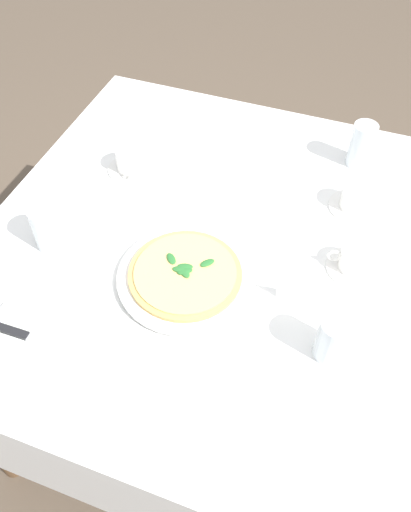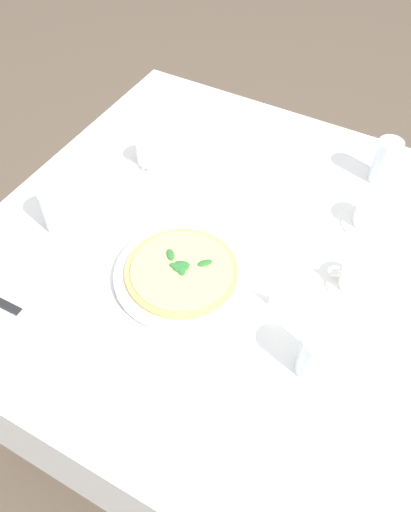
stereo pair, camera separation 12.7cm
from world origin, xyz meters
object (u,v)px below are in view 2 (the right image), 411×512
object	(u,v)px
water_glass_far_left	(58,212)
napkin_folded	(25,318)
coffee_cup_center_back	(356,279)
water_glass_near_right	(385,164)
dinner_knife	(25,315)
menu_card	(289,303)
pizza_plate	(182,274)
coffee_cup_near_left	(370,216)
water_glass_far_right	(316,356)
coffee_cup_right_edge	(150,155)
pizza	(182,271)

from	to	relation	value
water_glass_far_left	napkin_folded	distance (m)	0.29
coffee_cup_center_back	water_glass_near_right	size ratio (longest dim) A/B	1.02
water_glass_far_left	dinner_knife	distance (m)	0.29
water_glass_near_right	water_glass_far_left	xyz separation A→B (m)	(-0.66, -0.57, -0.00)
dinner_knife	menu_card	size ratio (longest dim) A/B	2.17
coffee_cup_center_back	napkin_folded	bearing A→B (deg)	-143.57
pizza_plate	coffee_cup_near_left	xyz separation A→B (m)	(0.33, 0.38, 0.02)
pizza_plate	water_glass_far_right	distance (m)	0.37
coffee_cup_right_edge	dinner_knife	bearing A→B (deg)	-84.88
coffee_cup_center_back	menu_card	size ratio (longest dim) A/B	1.47
coffee_cup_near_left	coffee_cup_right_edge	world-z (taller)	coffee_cup_right_edge
water_glass_near_right	menu_card	xyz separation A→B (m)	(-0.05, -0.53, -0.03)
dinner_knife	menu_card	bearing A→B (deg)	30.82
coffee_cup_right_edge	water_glass_far_right	xyz separation A→B (m)	(0.65, -0.39, 0.02)
coffee_cup_center_back	water_glass_far_left	size ratio (longest dim) A/B	1.10
water_glass_far_right	dinner_knife	distance (m)	0.63
coffee_cup_center_back	menu_card	bearing A→B (deg)	-127.26
napkin_folded	dinner_knife	xyz separation A→B (m)	(0.00, 0.00, 0.01)
coffee_cup_right_edge	water_glass_far_right	distance (m)	0.75
pizza_plate	coffee_cup_near_left	world-z (taller)	coffee_cup_near_left
water_glass_near_right	menu_card	world-z (taller)	water_glass_near_right
coffee_cup_center_back	water_glass_far_right	xyz separation A→B (m)	(-0.01, -0.25, 0.02)
water_glass_far_right	water_glass_near_right	size ratio (longest dim) A/B	0.85
coffee_cup_right_edge	dinner_knife	size ratio (longest dim) A/B	0.67
dinner_knife	water_glass_far_left	bearing A→B (deg)	112.51
pizza_plate	menu_card	distance (m)	0.26
pizza_plate	coffee_cup_right_edge	world-z (taller)	coffee_cup_right_edge
pizza	coffee_cup_right_edge	distance (m)	0.43
coffee_cup_near_left	water_glass_far_right	xyz separation A→B (m)	(0.03, -0.45, 0.02)
water_glass_far_left	napkin_folded	size ratio (longest dim) A/B	0.55
coffee_cup_center_back	water_glass_far_right	distance (m)	0.25
menu_card	coffee_cup_center_back	bearing A→B (deg)	46.31
pizza_plate	water_glass_far_right	world-z (taller)	water_glass_far_right
coffee_cup_center_back	dinner_knife	xyz separation A→B (m)	(-0.60, -0.44, -0.00)
pizza_plate	napkin_folded	size ratio (longest dim) A/B	1.45
pizza	water_glass_far_left	bearing A→B (deg)	-178.78
coffee_cup_right_edge	water_glass_near_right	size ratio (longest dim) A/B	1.00
water_glass_far_right	dinner_knife	xyz separation A→B (m)	(-0.59, -0.20, -0.02)
water_glass_near_right	water_glass_far_right	bearing A→B (deg)	-85.35
pizza	water_glass_near_right	bearing A→B (deg)	61.53
coffee_cup_near_left	pizza_plate	bearing A→B (deg)	-130.80
coffee_cup_near_left	water_glass_far_left	distance (m)	0.78
water_glass_far_right	pizza_plate	bearing A→B (deg)	168.14
coffee_cup_near_left	water_glass_near_right	size ratio (longest dim) A/B	1.00
pizza_plate	coffee_cup_right_edge	xyz separation A→B (m)	(-0.29, 0.31, 0.02)
water_glass_far_left	napkin_folded	bearing A→B (deg)	-67.11
pizza_plate	water_glass_far_left	xyz separation A→B (m)	(-0.35, -0.01, 0.04)
coffee_cup_right_edge	water_glass_far_right	size ratio (longest dim) A/B	1.17
water_glass_near_right	dinner_knife	world-z (taller)	water_glass_near_right
napkin_folded	water_glass_near_right	bearing A→B (deg)	56.61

